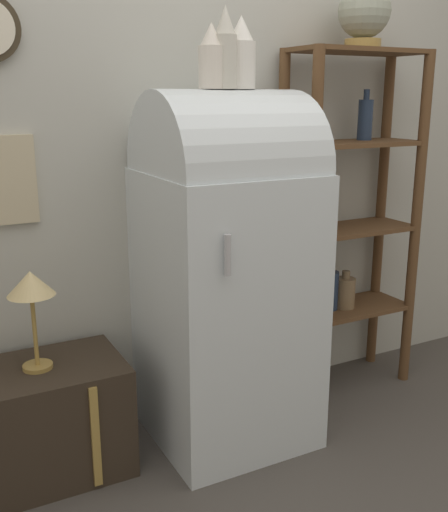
% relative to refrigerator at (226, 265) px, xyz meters
% --- Properties ---
extents(ground_plane, '(12.00, 12.00, 0.00)m').
position_rel_refrigerator_xyz_m(ground_plane, '(0.00, -0.24, -0.76)').
color(ground_plane, '#4C4742').
extents(wall_back, '(7.00, 0.09, 2.70)m').
position_rel_refrigerator_xyz_m(wall_back, '(-0.00, 0.33, 0.59)').
color(wall_back, '#B7B7AD').
rests_on(wall_back, ground_plane).
extents(refrigerator, '(0.62, 0.65, 1.45)m').
position_rel_refrigerator_xyz_m(refrigerator, '(0.00, 0.00, 0.00)').
color(refrigerator, silver).
rests_on(refrigerator, ground_plane).
extents(suitcase_trunk, '(0.73, 0.42, 0.44)m').
position_rel_refrigerator_xyz_m(suitcase_trunk, '(-0.81, 0.07, -0.54)').
color(suitcase_trunk, '#33281E').
rests_on(suitcase_trunk, ground_plane).
extents(shelf_unit, '(0.67, 0.30, 1.62)m').
position_rel_refrigerator_xyz_m(shelf_unit, '(0.74, 0.14, 0.12)').
color(shelf_unit, brown).
rests_on(shelf_unit, ground_plane).
extents(globe, '(0.23, 0.23, 0.27)m').
position_rel_refrigerator_xyz_m(globe, '(0.75, 0.13, 1.01)').
color(globe, '#AD8942').
rests_on(globe, shelf_unit).
extents(vase_left, '(0.10, 0.10, 0.23)m').
position_rel_refrigerator_xyz_m(vase_left, '(-0.06, 0.00, 0.80)').
color(vase_left, silver).
rests_on(vase_left, refrigerator).
extents(vase_center, '(0.09, 0.09, 0.30)m').
position_rel_refrigerator_xyz_m(vase_center, '(-0.01, -0.01, 0.83)').
color(vase_center, beige).
rests_on(vase_center, refrigerator).
extents(vase_right, '(0.11, 0.11, 0.27)m').
position_rel_refrigerator_xyz_m(vase_right, '(0.07, 0.01, 0.81)').
color(vase_right, white).
rests_on(vase_right, refrigerator).
extents(desk_lamp, '(0.17, 0.17, 0.38)m').
position_rel_refrigerator_xyz_m(desk_lamp, '(-0.76, 0.06, -0.01)').
color(desk_lamp, '#AD8942').
rests_on(desk_lamp, suitcase_trunk).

